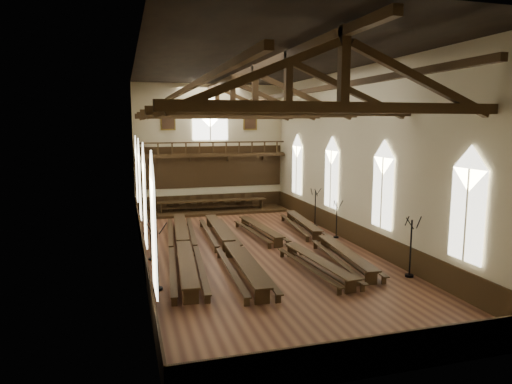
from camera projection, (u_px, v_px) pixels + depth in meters
ground at (255, 251)px, 24.95m from camera, size 26.00×26.00×0.00m
room_walls at (255, 132)px, 23.99m from camera, size 26.00×26.00×26.00m
wainscot_band at (255, 240)px, 24.87m from camera, size 12.00×26.00×1.20m
side_windows at (255, 183)px, 24.40m from camera, size 11.85×19.80×4.50m
end_window at (210, 119)px, 36.13m from camera, size 2.80×0.12×3.80m
minstrels_gallery at (211, 161)px, 36.40m from camera, size 11.80×1.24×3.70m
portraits at (210, 121)px, 36.15m from camera, size 7.75×0.09×1.45m
roof_trusses at (255, 98)px, 23.73m from camera, size 11.70×25.70×2.80m
refectory_row_a at (184, 244)px, 24.21m from camera, size 2.15×14.65×0.77m
refectory_row_b at (230, 245)px, 24.12m from camera, size 1.83×14.51×0.76m
refectory_row_c at (285, 243)px, 24.67m from camera, size 1.84×13.72×0.67m
refectory_row_d at (322, 236)px, 26.10m from camera, size 2.04×14.02×0.70m
dais at (212, 211)px, 35.71m from camera, size 11.40×2.80×0.19m
high_table at (212, 202)px, 35.60m from camera, size 8.53×1.33×0.80m
high_chairs at (210, 201)px, 36.40m from camera, size 6.80×0.50×1.08m
candelabrum_left_near at (157, 270)px, 18.95m from camera, size 0.87×0.81×2.86m
candelabrum_left_mid at (151, 246)px, 23.18m from camera, size 0.66×0.71×2.32m
candelabrum_left_far at (146, 223)px, 28.70m from camera, size 0.67×0.73×2.39m
candelabrum_right_near at (410, 259)px, 20.60m from camera, size 0.84×0.81×2.80m
candelabrum_right_mid at (336, 226)px, 27.70m from camera, size 0.68×0.69×2.32m
candelabrum_right_far at (315, 215)px, 30.76m from camera, size 0.77×0.77×2.60m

